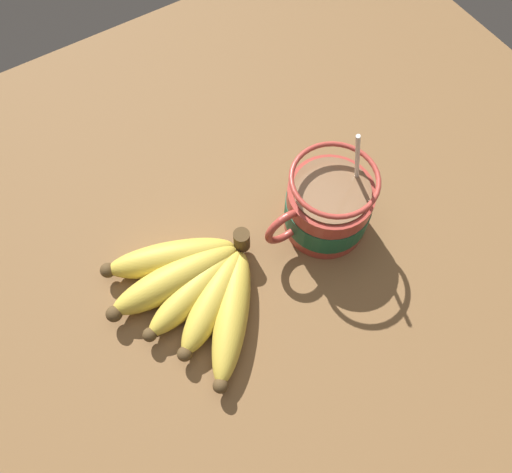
# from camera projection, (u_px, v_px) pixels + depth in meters

# --- Properties ---
(table) EXTENTS (0.91, 0.91, 0.04)m
(table) POSITION_uv_depth(u_px,v_px,m) (299.00, 225.00, 0.66)
(table) COLOR brown
(table) RESTS_ON ground
(coffee_mug) EXTENTS (0.14, 0.10, 0.17)m
(coffee_mug) POSITION_uv_depth(u_px,v_px,m) (327.00, 207.00, 0.60)
(coffee_mug) COLOR #B23D33
(coffee_mug) RESTS_ON table
(banana_bunch) EXTENTS (0.19, 0.22, 0.04)m
(banana_bunch) POSITION_uv_depth(u_px,v_px,m) (195.00, 287.00, 0.58)
(banana_bunch) COLOR #4C381E
(banana_bunch) RESTS_ON table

